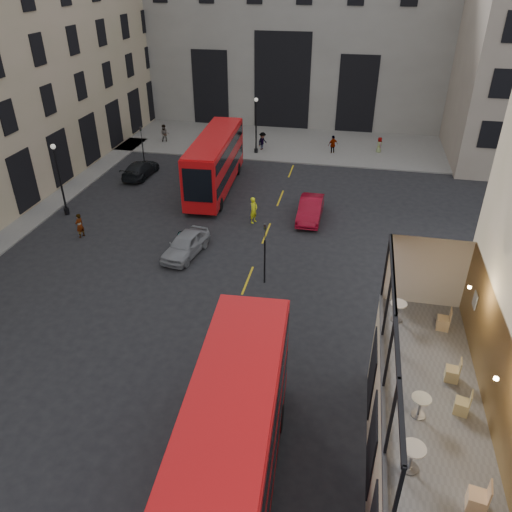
% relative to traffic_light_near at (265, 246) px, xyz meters
% --- Properties ---
extents(ground, '(140.00, 140.00, 0.00)m').
position_rel_traffic_light_near_xyz_m(ground, '(1.00, -12.00, -2.42)').
color(ground, black).
rests_on(ground, ground).
extents(host_frontage, '(3.00, 11.00, 4.50)m').
position_rel_traffic_light_near_xyz_m(host_frontage, '(7.50, -12.00, -0.17)').
color(host_frontage, '#C4AE93').
rests_on(host_frontage, ground).
extents(cafe_floor, '(3.00, 10.00, 0.10)m').
position_rel_traffic_light_near_xyz_m(cafe_floor, '(7.50, -12.00, 2.12)').
color(cafe_floor, slate).
rests_on(cafe_floor, host_frontage).
extents(gateway, '(35.00, 10.60, 18.00)m').
position_rel_traffic_light_near_xyz_m(gateway, '(-4.00, 35.99, 6.96)').
color(gateway, gray).
rests_on(gateway, ground).
extents(pavement_far, '(40.00, 12.00, 0.12)m').
position_rel_traffic_light_near_xyz_m(pavement_far, '(-5.00, 26.00, -2.36)').
color(pavement_far, slate).
rests_on(pavement_far, ground).
extents(traffic_light_near, '(0.16, 0.20, 3.80)m').
position_rel_traffic_light_near_xyz_m(traffic_light_near, '(0.00, 0.00, 0.00)').
color(traffic_light_near, black).
rests_on(traffic_light_near, ground).
extents(traffic_light_far, '(0.16, 0.20, 3.80)m').
position_rel_traffic_light_near_xyz_m(traffic_light_far, '(-14.00, 16.00, 0.00)').
color(traffic_light_far, black).
rests_on(traffic_light_far, ground).
extents(street_lamp_a, '(0.36, 0.36, 5.33)m').
position_rel_traffic_light_near_xyz_m(street_lamp_a, '(-16.00, 6.00, -0.03)').
color(street_lamp_a, black).
rests_on(street_lamp_a, ground).
extents(street_lamp_b, '(0.36, 0.36, 5.33)m').
position_rel_traffic_light_near_xyz_m(street_lamp_b, '(-5.00, 22.00, -0.03)').
color(street_lamp_b, black).
rests_on(street_lamp_b, ground).
extents(bus_near, '(3.50, 12.31, 4.86)m').
position_rel_traffic_light_near_xyz_m(bus_near, '(1.50, -14.22, 0.30)').
color(bus_near, red).
rests_on(bus_near, ground).
extents(bus_far, '(3.14, 11.29, 4.46)m').
position_rel_traffic_light_near_xyz_m(bus_far, '(-6.42, 12.69, 0.08)').
color(bus_far, red).
rests_on(bus_far, ground).
extents(car_a, '(2.40, 4.47, 1.45)m').
position_rel_traffic_light_near_xyz_m(car_a, '(-5.48, 2.14, -1.70)').
color(car_a, gray).
rests_on(car_a, ground).
extents(car_b, '(1.62, 4.59, 1.51)m').
position_rel_traffic_light_near_xyz_m(car_b, '(1.68, 8.84, -1.67)').
color(car_b, maroon).
rests_on(car_b, ground).
extents(car_c, '(2.08, 4.65, 1.32)m').
position_rel_traffic_light_near_xyz_m(car_c, '(-13.61, 14.19, -1.76)').
color(car_c, black).
rests_on(car_c, ground).
extents(bicycle, '(1.76, 0.64, 0.92)m').
position_rel_traffic_light_near_xyz_m(bicycle, '(-5.85, 4.04, -1.97)').
color(bicycle, gray).
rests_on(bicycle, ground).
extents(cyclist, '(0.68, 0.82, 1.92)m').
position_rel_traffic_light_near_xyz_m(cyclist, '(-2.20, 7.48, -1.47)').
color(cyclist, yellow).
rests_on(cyclist, ground).
extents(pedestrian_a, '(1.07, 0.92, 1.92)m').
position_rel_traffic_light_near_xyz_m(pedestrian_a, '(-14.77, 23.26, -1.47)').
color(pedestrian_a, gray).
rests_on(pedestrian_a, ground).
extents(pedestrian_b, '(1.14, 1.37, 1.84)m').
position_rel_traffic_light_near_xyz_m(pedestrian_b, '(-4.55, 22.97, -1.51)').
color(pedestrian_b, gray).
rests_on(pedestrian_b, ground).
extents(pedestrian_c, '(1.12, 0.99, 1.82)m').
position_rel_traffic_light_near_xyz_m(pedestrian_c, '(2.27, 23.40, -1.52)').
color(pedestrian_c, gray).
rests_on(pedestrian_c, ground).
extents(pedestrian_d, '(0.72, 0.88, 1.55)m').
position_rel_traffic_light_near_xyz_m(pedestrian_d, '(6.65, 24.58, -1.65)').
color(pedestrian_d, gray).
rests_on(pedestrian_d, ground).
extents(pedestrian_e, '(0.58, 0.72, 1.70)m').
position_rel_traffic_light_near_xyz_m(pedestrian_e, '(-13.21, 2.99, -1.57)').
color(pedestrian_e, gray).
rests_on(pedestrian_e, ground).
extents(cafe_table_near, '(0.65, 0.65, 0.82)m').
position_rel_traffic_light_near_xyz_m(cafe_table_near, '(6.65, -14.72, 2.71)').
color(cafe_table_near, beige).
rests_on(cafe_table_near, cafe_floor).
extents(cafe_table_mid, '(0.57, 0.57, 0.72)m').
position_rel_traffic_light_near_xyz_m(cafe_table_mid, '(7.01, -12.83, 2.65)').
color(cafe_table_mid, beige).
rests_on(cafe_table_mid, cafe_floor).
extents(cafe_table_far, '(0.61, 0.61, 0.76)m').
position_rel_traffic_light_near_xyz_m(cafe_table_far, '(6.54, -8.28, 2.68)').
color(cafe_table_far, white).
rests_on(cafe_table_far, cafe_floor).
extents(cafe_chair_a, '(0.52, 0.52, 0.92)m').
position_rel_traffic_light_near_xyz_m(cafe_chair_a, '(8.18, -15.53, 2.45)').
color(cafe_chair_a, tan).
rests_on(cafe_chair_a, cafe_floor).
extents(cafe_chair_b, '(0.49, 0.49, 0.83)m').
position_rel_traffic_light_near_xyz_m(cafe_chair_b, '(8.26, -12.45, 2.43)').
color(cafe_chair_b, tan).
rests_on(cafe_chair_b, cafe_floor).
extents(cafe_chair_c, '(0.46, 0.46, 0.84)m').
position_rel_traffic_light_near_xyz_m(cafe_chair_c, '(8.15, -11.10, 2.43)').
color(cafe_chair_c, tan).
rests_on(cafe_chair_c, cafe_floor).
extents(cafe_chair_d, '(0.47, 0.47, 0.87)m').
position_rel_traffic_light_near_xyz_m(cafe_chair_d, '(8.17, -8.46, 2.44)').
color(cafe_chair_d, tan).
rests_on(cafe_chair_d, cafe_floor).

